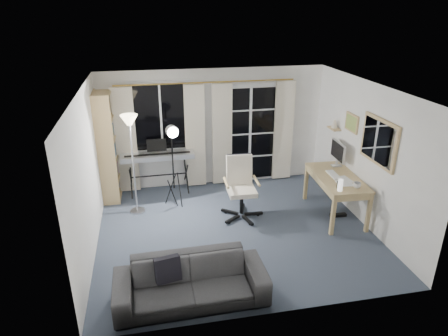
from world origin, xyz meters
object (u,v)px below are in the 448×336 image
Objects in this scene: studio_light at (172,141)px; mug at (357,185)px; bookshelf at (106,148)px; monitor at (338,152)px; office_chair at (240,181)px; sofa at (190,275)px; torchiere_lamp at (130,135)px; keyboard_piano at (158,157)px; desk at (337,181)px.

studio_light is 13.23× the size of mug.
monitor is at bearing -14.11° from bookshelf.
office_chair is 2.40m from sofa.
office_chair is (2.34, -1.26, -0.34)m from bookshelf.
bookshelf is 4.62m from mug.
sofa is (0.69, -2.53, -1.09)m from torchiere_lamp.
studio_light reaches higher than sofa.
mug is at bearing -25.88° from bookshelf.
sofa is at bearing -69.03° from bookshelf.
monitor reaches higher than keyboard_piano.
studio_light is 3.01× the size of monitor.
torchiere_lamp reaches higher than sofa.
keyboard_piano is at bearing 93.41° from sofa.
desk is (3.05, -1.50, -0.12)m from keyboard_piano.
mug is at bearing -23.79° from office_chair.
monitor is 0.28× the size of sofa.
mug is (4.11, -2.11, -0.18)m from bookshelf.
studio_light reaches higher than mug.
studio_light is at bearing 165.92° from desk.
office_chair is (1.12, -0.50, -0.65)m from studio_light.
studio_light is 1.14× the size of desk.
office_chair is 9.00× the size of mug.
sofa is at bearing -116.80° from office_chair.
sofa is (-2.91, -1.24, -0.43)m from mug.
bookshelf reaches higher than office_chair.
mug is (1.76, -0.85, 0.16)m from office_chair.
studio_light is (1.22, -0.76, 0.31)m from bookshelf.
keyboard_piano is 0.73× the size of sofa.
monitor reaches higher than office_chair.
torchiere_lamp reaches higher than desk.
desk is (1.66, -0.35, 0.01)m from office_chair.
keyboard_piano is 3.40m from desk.
studio_light is 3.02m from monitor.
mug is at bearing 22.30° from sofa.
torchiere_lamp is at bearing 170.24° from desk.
keyboard_piano is 3.73m from mug.
bookshelf is 1.47× the size of keyboard_piano.
monitor reaches higher than sofa.
bookshelf reaches higher than torchiere_lamp.
studio_light is 0.83× the size of sofa.
studio_light is 2.99m from desk.
office_chair is 0.57× the size of sofa.
mug is 3.19m from sofa.
sofa is at bearing -74.81° from torchiere_lamp.
keyboard_piano is at bearing 164.95° from monitor.
mug reaches higher than desk.
sofa is (-2.81, -1.74, -0.28)m from desk.
office_chair reaches higher than sofa.
bookshelf is at bearing 136.57° from studio_light.
studio_light is (0.26, -0.65, 0.52)m from keyboard_piano.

